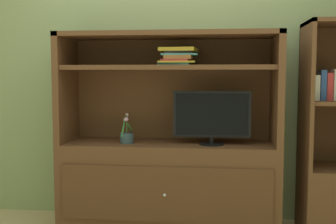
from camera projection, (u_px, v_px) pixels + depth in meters
painted_rear_wall at (173, 56)px, 3.66m from camera, size 6.00×0.10×2.80m
media_console at (169, 166)px, 3.40m from camera, size 1.72×0.53×1.56m
tv_monitor at (212, 116)px, 3.27m from camera, size 0.60×0.20×0.42m
potted_plant at (127, 137)px, 3.36m from camera, size 0.11×0.12×0.24m
magazine_stack at (178, 56)px, 3.31m from camera, size 0.30×0.34×0.13m
bookshelf_tall at (334, 167)px, 3.26m from camera, size 0.49×0.49×1.64m
upright_book_row at (327, 86)px, 3.20m from camera, size 0.21×0.17×0.23m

